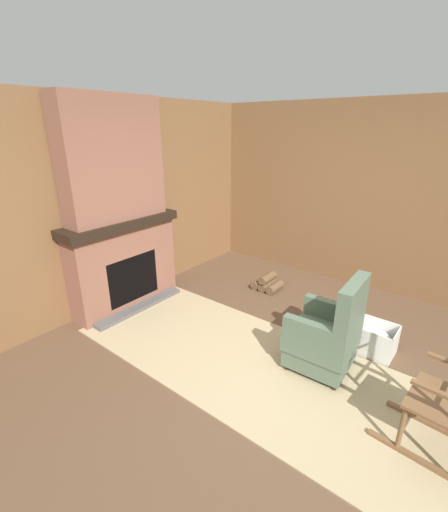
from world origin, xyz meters
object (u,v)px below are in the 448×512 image
Objects in this scene: armchair at (327,337)px; decorative_plate_on_mantel at (120,208)px; firewood_stack at (267,283)px; laundry_basket at (372,338)px; storage_case at (146,207)px; oil_lamp_vase at (82,218)px.

decorative_plate_on_mantel is (-2.69, -0.29, 0.94)m from armchair.
firewood_stack is 2.33m from decorative_plate_on_mantel.
storage_case reaches higher than laundry_basket.
storage_case is 0.39m from decorative_plate_on_mantel.
armchair is at bearing -115.85° from laundry_basket.
oil_lamp_vase is (-1.29, -2.02, 1.19)m from firewood_stack.
armchair is 3.66× the size of oil_lamp_vase.
decorative_plate_on_mantel is (-1.31, -1.49, 1.21)m from firewood_stack.
firewood_stack is 1.61× the size of decorative_plate_on_mantel.
decorative_plate_on_mantel is (-2.97, -0.88, 1.14)m from laundry_basket.
storage_case is (0.00, 0.92, -0.03)m from oil_lamp_vase.
storage_case is (-2.67, 0.09, 0.88)m from armchair.
storage_case reaches higher than armchair.
oil_lamp_vase is at bearing -122.56° from firewood_stack.
decorative_plate_on_mantel reaches higher than firewood_stack.
laundry_basket is 1.81× the size of storage_case.
armchair is 1.84m from firewood_stack.
armchair is 2.81m from storage_case.
laundry_basket is at bearing -118.00° from armchair.
armchair is at bearing 17.24° from oil_lamp_vase.
laundry_basket is 1.97× the size of decorative_plate_on_mantel.
storage_case is at bearing -170.46° from laundry_basket.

